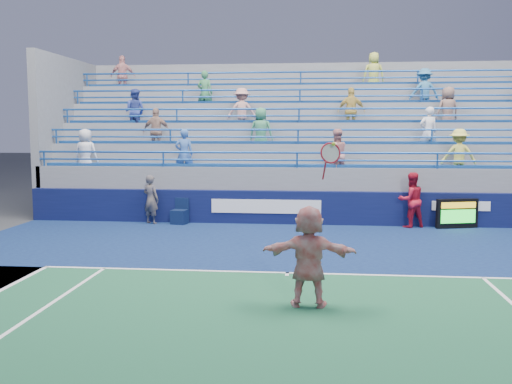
# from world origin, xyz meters

# --- Properties ---
(ground) EXTENTS (120.00, 120.00, 0.00)m
(ground) POSITION_xyz_m (0.00, 0.00, 0.00)
(ground) COLOR #333538
(sponsor_wall) EXTENTS (18.00, 0.32, 1.10)m
(sponsor_wall) POSITION_xyz_m (0.00, 6.50, 0.55)
(sponsor_wall) COLOR #0A1039
(sponsor_wall) RESTS_ON ground
(bleacher_stand) EXTENTS (18.00, 5.60, 6.13)m
(bleacher_stand) POSITION_xyz_m (-0.00, 10.27, 1.55)
(bleacher_stand) COLOR slate
(bleacher_stand) RESTS_ON ground
(serve_speed_board) EXTENTS (1.35, 0.51, 0.94)m
(serve_speed_board) POSITION_xyz_m (5.05, 6.18, 0.47)
(serve_speed_board) COLOR black
(serve_speed_board) RESTS_ON ground
(judge_chair) EXTENTS (0.56, 0.56, 0.85)m
(judge_chair) POSITION_xyz_m (-3.83, 6.13, 0.27)
(judge_chair) COLOR #0B1839
(judge_chair) RESTS_ON ground
(tennis_player) EXTENTS (1.69, 0.58, 2.90)m
(tennis_player) POSITION_xyz_m (0.48, -2.25, 0.91)
(tennis_player) COLOR silver
(tennis_player) RESTS_ON ground
(line_judge) EXTENTS (0.70, 0.60, 1.63)m
(line_judge) POSITION_xyz_m (-4.78, 6.10, 0.81)
(line_judge) COLOR #151C3A
(line_judge) RESTS_ON ground
(ball_girl) EXTENTS (1.03, 0.91, 1.76)m
(ball_girl) POSITION_xyz_m (3.63, 6.24, 0.88)
(ball_girl) COLOR #B7142A
(ball_girl) RESTS_ON ground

